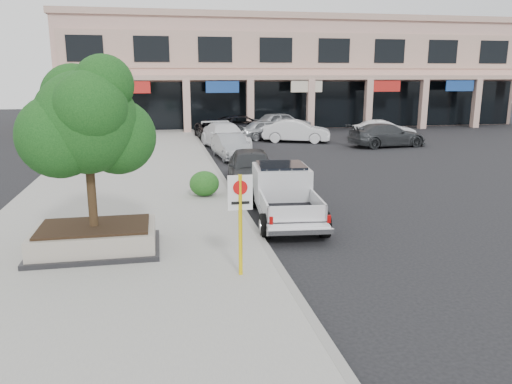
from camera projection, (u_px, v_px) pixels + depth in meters
ground at (319, 245)px, 13.70m from camera, size 120.00×120.00×0.00m
sidewalk at (126, 199)px, 18.39m from camera, size 8.00×52.00×0.15m
curb at (232, 194)px, 19.13m from camera, size 0.20×52.00×0.15m
strip_mall at (289, 72)px, 46.50m from camera, size 40.55×12.43×9.50m
planter at (95, 239)px, 12.72m from camera, size 3.20×2.20×0.68m
planter_tree at (93, 122)px, 12.21m from camera, size 2.90×2.55×4.00m
no_parking_sign at (240, 211)px, 10.94m from camera, size 0.55×0.09×2.30m
hedge at (204, 184)px, 18.45m from camera, size 1.10×0.99×0.93m
pickup_truck at (285, 195)px, 15.77m from camera, size 2.44×5.46×1.67m
curb_car_a at (251, 168)px, 20.50m from camera, size 2.37×4.86×1.60m
curb_car_b at (231, 146)px, 27.50m from camera, size 1.81×4.25×1.36m
curb_car_c at (225, 136)px, 31.20m from camera, size 2.92×5.67×1.57m
curb_car_d at (216, 130)px, 35.09m from camera, size 2.73×5.35×1.45m
lot_car_a at (268, 129)px, 35.63m from camera, size 4.33×2.17×1.42m
lot_car_b at (296, 131)px, 34.21m from camera, size 4.84×3.13×1.51m
lot_car_c at (387, 135)px, 32.09m from camera, size 5.30×2.65×1.48m
lot_car_d at (244, 126)px, 36.83m from camera, size 6.00×3.20×1.61m
lot_car_e at (282, 122)px, 39.66m from camera, size 5.18×3.03×1.65m
lot_car_f at (384, 130)px, 34.99m from camera, size 4.53×2.46×1.42m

